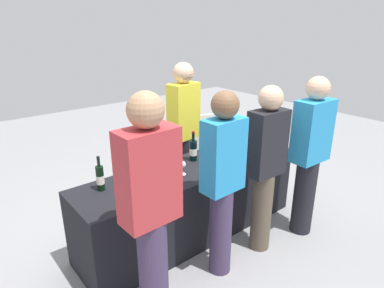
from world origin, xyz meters
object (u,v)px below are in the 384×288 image
(guest_1, at_px, (223,179))
(wine_glass_0, at_px, (171,172))
(wine_bottle_0, at_px, (100,178))
(wine_bottle_2, at_px, (172,157))
(server_pouring, at_px, (184,129))
(guest_3, at_px, (310,153))
(wine_bottle_3, at_px, (193,150))
(menu_board, at_px, (207,147))
(wine_bottle_5, at_px, (247,137))
(wine_bottle_4, at_px, (225,140))
(guest_0, at_px, (150,208))
(wine_bottle_1, at_px, (161,163))
(wine_glass_2, at_px, (226,154))
(guest_2, at_px, (265,164))
(wine_glass_1, at_px, (182,165))

(guest_1, bearing_deg, wine_glass_0, 109.26)
(wine_bottle_0, distance_m, wine_bottle_2, 0.76)
(server_pouring, height_order, guest_3, server_pouring)
(wine_bottle_2, relative_size, server_pouring, 0.17)
(wine_bottle_2, height_order, wine_bottle_3, wine_bottle_3)
(guest_3, bearing_deg, wine_bottle_2, 144.60)
(wine_glass_0, bearing_deg, guest_1, -69.44)
(menu_board, bearing_deg, wine_bottle_5, -87.07)
(guest_3, bearing_deg, wine_bottle_0, 157.96)
(wine_bottle_4, height_order, guest_0, guest_0)
(wine_bottle_1, xyz_separation_m, wine_glass_2, (0.68, -0.19, -0.02))
(guest_0, height_order, guest_2, guest_0)
(wine_bottle_0, bearing_deg, guest_2, -30.23)
(server_pouring, xyz_separation_m, guest_1, (-0.50, -1.17, -0.04))
(wine_bottle_2, height_order, menu_board, wine_bottle_2)
(wine_bottle_5, xyz_separation_m, server_pouring, (-0.55, 0.50, 0.08))
(wine_bottle_3, distance_m, guest_0, 1.33)
(wine_bottle_3, relative_size, wine_glass_1, 2.34)
(wine_bottle_5, xyz_separation_m, guest_2, (-0.51, -0.68, 0.03))
(wine_bottle_0, relative_size, wine_bottle_4, 0.97)
(wine_bottle_3, bearing_deg, wine_bottle_4, -0.71)
(wine_bottle_0, height_order, wine_bottle_5, wine_bottle_0)
(wine_bottle_3, distance_m, wine_bottle_4, 0.45)
(wine_bottle_1, xyz_separation_m, server_pouring, (0.66, 0.49, 0.08))
(guest_0, distance_m, guest_3, 1.86)
(wine_bottle_0, bearing_deg, guest_3, -24.60)
(wine_bottle_0, bearing_deg, wine_bottle_3, 0.12)
(wine_bottle_0, xyz_separation_m, guest_1, (0.74, -0.74, 0.04))
(wine_glass_1, relative_size, guest_1, 0.08)
(wine_glass_0, bearing_deg, wine_bottle_0, 155.44)
(wine_bottle_1, distance_m, server_pouring, 0.82)
(wine_glass_0, bearing_deg, server_pouring, 45.04)
(guest_0, bearing_deg, wine_bottle_2, 44.97)
(wine_bottle_1, bearing_deg, guest_1, -77.34)
(guest_1, height_order, guest_2, guest_1)
(wine_glass_2, distance_m, menu_board, 1.26)
(wine_bottle_2, distance_m, wine_bottle_3, 0.28)
(guest_0, relative_size, menu_board, 1.84)
(guest_3, bearing_deg, menu_board, 90.20)
(wine_bottle_2, distance_m, guest_2, 0.91)
(wine_glass_0, relative_size, wine_glass_1, 1.01)
(wine_bottle_4, height_order, wine_glass_1, wine_bottle_4)
(wine_bottle_4, height_order, wine_glass_0, wine_bottle_4)
(wine_glass_0, bearing_deg, guest_3, -24.62)
(wine_glass_0, height_order, wine_glass_2, wine_glass_0)
(wine_bottle_0, relative_size, wine_bottle_5, 1.03)
(wine_bottle_5, bearing_deg, wine_glass_1, -173.00)
(wine_bottle_0, relative_size, wine_bottle_1, 1.01)
(server_pouring, bearing_deg, guest_1, 59.11)
(wine_bottle_1, bearing_deg, menu_board, 31.59)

